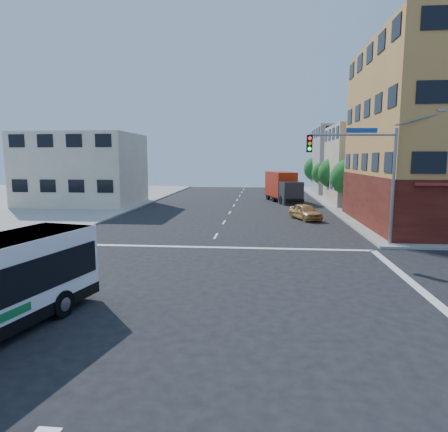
{
  "coord_description": "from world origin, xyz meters",
  "views": [
    {
      "loc": [
        3.06,
        -13.56,
        5.24
      ],
      "look_at": [
        1.32,
        4.89,
        2.57
      ],
      "focal_mm": 32.0,
      "sensor_mm": 36.0,
      "label": 1
    }
  ],
  "objects": [
    {
      "name": "ground",
      "position": [
        0.0,
        0.0,
        0.0
      ],
      "size": [
        120.0,
        120.0,
        0.0
      ],
      "primitive_type": "plane",
      "color": "black",
      "rests_on": "ground"
    },
    {
      "name": "building_east_near",
      "position": [
        16.98,
        33.98,
        4.51
      ],
      "size": [
        12.06,
        10.06,
        9.0
      ],
      "color": "beige",
      "rests_on": "ground"
    },
    {
      "name": "building_east_far",
      "position": [
        16.98,
        47.98,
        5.01
      ],
      "size": [
        12.06,
        10.06,
        10.0
      ],
      "color": "#9B9B96",
      "rests_on": "ground"
    },
    {
      "name": "building_west",
      "position": [
        -17.02,
        29.98,
        4.01
      ],
      "size": [
        12.06,
        10.06,
        8.0
      ],
      "color": "beige",
      "rests_on": "ground"
    },
    {
      "name": "signal_mast_ne",
      "position": [
        9.08,
        10.62,
        4.98
      ],
      "size": [
        7.91,
        1.13,
        8.07
      ],
      "color": "gray",
      "rests_on": "ground"
    },
    {
      "name": "street_tree_a",
      "position": [
        11.9,
        27.92,
        3.59
      ],
      "size": [
        3.6,
        3.6,
        5.53
      ],
      "color": "#3D2516",
      "rests_on": "ground"
    },
    {
      "name": "street_tree_b",
      "position": [
        11.9,
        35.92,
        3.75
      ],
      "size": [
        3.8,
        3.8,
        5.79
      ],
      "color": "#3D2516",
      "rests_on": "ground"
    },
    {
      "name": "street_tree_c",
      "position": [
        11.9,
        43.92,
        3.46
      ],
      "size": [
        3.4,
        3.4,
        5.29
      ],
      "color": "#3D2516",
      "rests_on": "ground"
    },
    {
      "name": "street_tree_d",
      "position": [
        11.9,
        51.92,
        3.88
      ],
      "size": [
        4.0,
        4.0,
        6.03
      ],
      "color": "#3D2516",
      "rests_on": "ground"
    },
    {
      "name": "box_truck",
      "position": [
        5.68,
        35.46,
        1.75
      ],
      "size": [
        4.37,
        8.35,
        3.61
      ],
      "rotation": [
        0.0,
        0.0,
        0.27
      ],
      "color": "#26252A",
      "rests_on": "ground"
    },
    {
      "name": "parked_car",
      "position": [
        6.87,
        21.16,
        0.68
      ],
      "size": [
        2.96,
        4.27,
        1.35
      ],
      "primitive_type": "imported",
      "rotation": [
        0.0,
        0.0,
        0.38
      ],
      "color": "#C08E48",
      "rests_on": "ground"
    }
  ]
}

